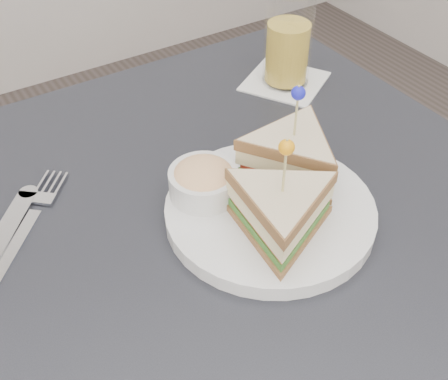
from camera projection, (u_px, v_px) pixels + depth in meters
table at (222, 272)px, 0.70m from camera, size 0.80×0.80×0.75m
plate_meal at (275, 188)px, 0.65m from camera, size 0.29×0.27×0.15m
cutlery_fork at (29, 222)px, 0.66m from camera, size 0.15×0.17×0.01m
drink_set at (288, 44)px, 0.86m from camera, size 0.16×0.16×0.15m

